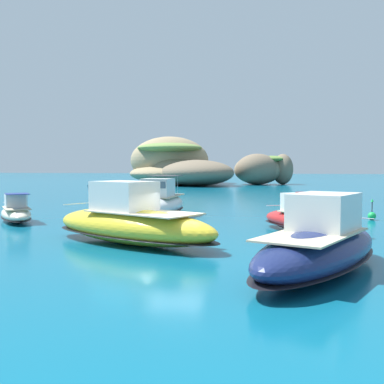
{
  "coord_description": "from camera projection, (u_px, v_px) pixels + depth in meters",
  "views": [
    {
      "loc": [
        4.86,
        -20.84,
        3.8
      ],
      "look_at": [
        -2.17,
        14.87,
        1.75
      ],
      "focal_mm": 44.33,
      "sensor_mm": 36.0,
      "label": 1
    }
  ],
  "objects": [
    {
      "name": "motorboat_white",
      "position": [
        160.0,
        204.0,
        35.16
      ],
      "size": [
        2.9,
        9.66,
        3.02
      ],
      "color": "white",
      "rests_on": "ground"
    },
    {
      "name": "islet_small",
      "position": [
        261.0,
        169.0,
        94.36
      ],
      "size": [
        13.75,
        12.35,
        6.12
      ],
      "color": "#756651",
      "rests_on": "ground"
    },
    {
      "name": "ground_plane",
      "position": [
        176.0,
        249.0,
        21.56
      ],
      "size": [
        400.0,
        400.0,
        0.0
      ],
      "primitive_type": "plane",
      "color": "#0C5B7A"
    },
    {
      "name": "motorboat_cream",
      "position": [
        16.0,
        212.0,
        31.98
      ],
      "size": [
        5.23,
        6.14,
        1.97
      ],
      "color": "beige",
      "rests_on": "ground"
    },
    {
      "name": "motorboat_navy",
      "position": [
        320.0,
        247.0,
        16.7
      ],
      "size": [
        6.38,
        9.86,
        2.8
      ],
      "color": "navy",
      "rests_on": "ground"
    },
    {
      "name": "motorboat_red",
      "position": [
        305.0,
        219.0,
        26.73
      ],
      "size": [
        6.1,
        7.4,
        2.34
      ],
      "color": "red",
      "rests_on": "ground"
    },
    {
      "name": "islet_large",
      "position": [
        178.0,
        167.0,
        95.43
      ],
      "size": [
        27.88,
        33.56,
        9.66
      ],
      "color": "#9E8966",
      "rests_on": "ground"
    },
    {
      "name": "channel_buoy",
      "position": [
        372.0,
        215.0,
        32.95
      ],
      "size": [
        0.56,
        0.56,
        1.48
      ],
      "color": "green",
      "rests_on": "ground"
    },
    {
      "name": "motorboat_yellow",
      "position": [
        131.0,
        223.0,
        22.92
      ],
      "size": [
        10.56,
        7.47,
        3.03
      ],
      "color": "yellow",
      "rests_on": "ground"
    }
  ]
}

